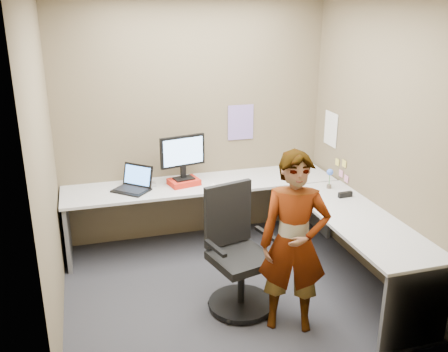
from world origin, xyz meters
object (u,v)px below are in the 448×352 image
object	(u,v)px
office_chair	(237,260)
person	(294,243)
desk	(257,211)
monitor	(183,154)

from	to	relation	value
office_chair	person	world-z (taller)	person
desk	person	world-z (taller)	person
person	desk	bearing A→B (deg)	108.01
monitor	office_chair	distance (m)	1.44
desk	office_chair	bearing A→B (deg)	-121.77
monitor	person	bearing A→B (deg)	-84.60
desk	monitor	xyz separation A→B (m)	(-0.63, 0.61, 0.49)
monitor	office_chair	bearing A→B (deg)	-93.49
person	monitor	bearing A→B (deg)	129.99
office_chair	person	xyz separation A→B (m)	(0.35, -0.41, 0.32)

